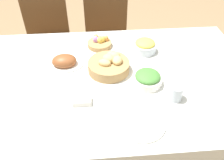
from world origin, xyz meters
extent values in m
plane|color=#937551|center=(0.00, 0.00, 0.00)|extent=(12.00, 12.00, 0.00)
cube|color=silver|center=(0.00, 0.00, 0.36)|extent=(1.85, 1.14, 0.72)
cylinder|color=brown|center=(-0.71, 0.62, 0.22)|extent=(0.03, 0.03, 0.44)
cylinder|color=brown|center=(-0.32, 0.67, 0.22)|extent=(0.03, 0.03, 0.44)
cylinder|color=brown|center=(-0.75, 1.01, 0.22)|extent=(0.03, 0.03, 0.44)
cylinder|color=brown|center=(-0.37, 1.05, 0.22)|extent=(0.03, 0.03, 0.44)
cube|color=brown|center=(-0.54, 0.84, 0.45)|extent=(0.46, 0.46, 0.02)
cube|color=brown|center=(-0.56, 1.04, 0.71)|extent=(0.42, 0.07, 0.52)
cylinder|color=brown|center=(-0.18, 0.65, 0.22)|extent=(0.03, 0.03, 0.44)
cylinder|color=brown|center=(0.21, 0.64, 0.22)|extent=(0.03, 0.03, 0.44)
cylinder|color=brown|center=(-0.17, 1.04, 0.22)|extent=(0.03, 0.03, 0.44)
cylinder|color=brown|center=(0.22, 1.02, 0.22)|extent=(0.03, 0.03, 0.44)
cube|color=brown|center=(0.02, 0.84, 0.45)|extent=(0.43, 0.43, 0.02)
cube|color=brown|center=(0.03, 1.04, 0.71)|extent=(0.42, 0.03, 0.52)
cylinder|color=#AD8451|center=(-0.02, 0.06, 0.76)|extent=(0.26, 0.26, 0.07)
ellipsoid|color=tan|center=(0.00, 0.07, 0.80)|extent=(0.08, 0.09, 0.05)
ellipsoid|color=tan|center=(0.02, 0.10, 0.80)|extent=(0.10, 0.09, 0.06)
ellipsoid|color=tan|center=(-0.04, 0.04, 0.80)|extent=(0.09, 0.08, 0.04)
ellipsoid|color=tan|center=(-0.01, 0.08, 0.80)|extent=(0.09, 0.09, 0.06)
ellipsoid|color=tan|center=(0.04, 0.05, 0.80)|extent=(0.08, 0.09, 0.05)
ellipsoid|color=tan|center=(0.01, 0.11, 0.81)|extent=(0.09, 0.09, 0.06)
ellipsoid|color=tan|center=(-0.02, 0.07, 0.81)|extent=(0.09, 0.08, 0.05)
cylinder|color=#AD8451|center=(-0.06, 0.35, 0.74)|extent=(0.17, 0.17, 0.03)
ellipsoid|color=#B27AD1|center=(-0.06, 0.35, 0.78)|extent=(0.04, 0.04, 0.05)
ellipsoid|color=#F4D151|center=(-0.09, 0.40, 0.77)|extent=(0.04, 0.04, 0.05)
ellipsoid|color=#F29E4C|center=(-0.01, 0.37, 0.78)|extent=(0.04, 0.04, 0.05)
ellipsoid|color=#B27AD1|center=(-0.09, 0.36, 0.78)|extent=(0.04, 0.04, 0.05)
ellipsoid|color=#F4D151|center=(-0.06, 0.35, 0.78)|extent=(0.04, 0.04, 0.05)
ellipsoid|color=#F4D151|center=(-0.05, 0.35, 0.77)|extent=(0.04, 0.04, 0.05)
ellipsoid|color=#F4D151|center=(-0.04, 0.36, 0.78)|extent=(0.04, 0.04, 0.05)
ellipsoid|color=#F4D151|center=(-0.06, 0.35, 0.78)|extent=(0.04, 0.04, 0.05)
ellipsoid|color=silver|center=(-0.30, 0.14, 0.73)|extent=(0.25, 0.17, 0.01)
ellipsoid|color=brown|center=(-0.30, 0.14, 0.76)|extent=(0.16, 0.12, 0.08)
cylinder|color=silver|center=(0.26, 0.26, 0.75)|extent=(0.16, 0.16, 0.06)
ellipsoid|color=#F4DB4C|center=(0.26, 0.26, 0.79)|extent=(0.14, 0.14, 0.05)
cylinder|color=silver|center=(0.21, -0.09, 0.75)|extent=(0.18, 0.18, 0.05)
ellipsoid|color=#478438|center=(0.21, -0.09, 0.78)|extent=(0.15, 0.15, 0.05)
cylinder|color=silver|center=(0.12, -0.38, 0.73)|extent=(0.26, 0.26, 0.01)
cube|color=silver|center=(-0.04, -0.38, 0.73)|extent=(0.02, 0.18, 0.00)
cube|color=silver|center=(0.27, -0.38, 0.73)|extent=(0.02, 0.18, 0.00)
cube|color=silver|center=(0.30, -0.38, 0.73)|extent=(0.02, 0.18, 0.00)
cylinder|color=silver|center=(0.34, -0.23, 0.77)|extent=(0.08, 0.08, 0.09)
cube|color=silver|center=(-0.18, -0.22, 0.74)|extent=(0.10, 0.06, 0.03)
camera|label=1|loc=(-0.09, -1.14, 1.68)|focal=38.00mm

